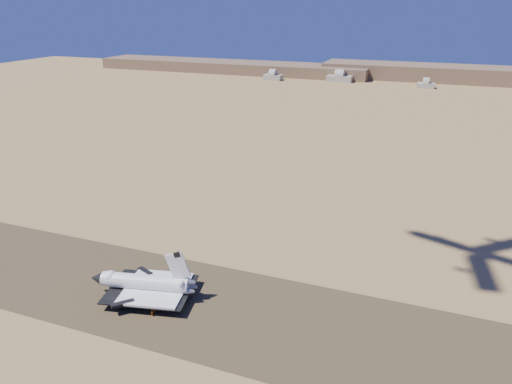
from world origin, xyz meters
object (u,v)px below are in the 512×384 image
(crew_a, at_px, (152,313))
(crew_c, at_px, (169,308))
(shuttle, at_px, (145,284))
(crew_b, at_px, (154,310))

(crew_a, relative_size, crew_c, 1.01)
(crew_c, bearing_deg, shuttle, 33.56)
(crew_b, bearing_deg, crew_a, 158.22)
(crew_a, bearing_deg, crew_c, -35.32)
(shuttle, distance_m, crew_b, 11.07)
(crew_b, relative_size, crew_c, 1.02)
(crew_a, distance_m, crew_b, 1.88)
(crew_a, xyz_separation_m, crew_b, (-0.33, 1.86, 0.00))
(crew_a, height_order, crew_b, crew_b)
(shuttle, relative_size, crew_a, 18.63)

